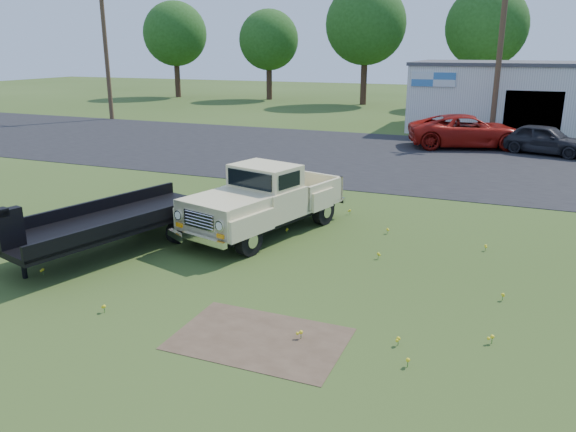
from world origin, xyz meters
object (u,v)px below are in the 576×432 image
(vintage_pickup_truck, at_px, (265,199))
(dark_sedan, at_px, (545,140))
(red_pickup, at_px, (468,131))
(flatbed_trailer, at_px, (112,217))

(vintage_pickup_truck, bearing_deg, dark_sedan, 80.66)
(vintage_pickup_truck, distance_m, red_pickup, 17.14)
(red_pickup, relative_size, dark_sedan, 1.43)
(red_pickup, height_order, dark_sedan, red_pickup)
(red_pickup, distance_m, dark_sedan, 3.67)
(dark_sedan, bearing_deg, flatbed_trailer, 168.85)
(vintage_pickup_truck, distance_m, dark_sedan, 17.73)
(vintage_pickup_truck, xyz_separation_m, dark_sedan, (7.47, 16.08, -0.26))
(vintage_pickup_truck, bearing_deg, flatbed_trailer, -122.70)
(vintage_pickup_truck, relative_size, dark_sedan, 1.28)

